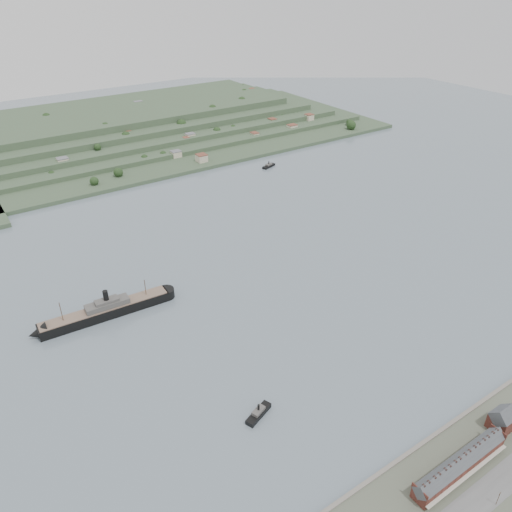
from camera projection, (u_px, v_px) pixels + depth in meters
ground at (263, 292)px, 349.89m from camera, size 1400.00×1400.00×0.00m
near_shore at (508, 493)px, 216.22m from camera, size 220.00×80.00×2.60m
terrace_row at (460, 465)px, 221.78m from camera, size 55.60×9.80×11.07m
gabled_building at (502, 419)px, 242.08m from camera, size 10.40×10.18×14.09m
far_peninsula at (106, 132)px, 637.60m from camera, size 760.00×309.00×30.00m
steamship at (102, 312)px, 322.95m from camera, size 95.51×16.04×22.90m
tugboat at (259, 413)px, 253.54m from camera, size 17.51×10.31×7.66m
ferry_east at (269, 166)px, 562.11m from camera, size 18.87×10.55×6.83m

